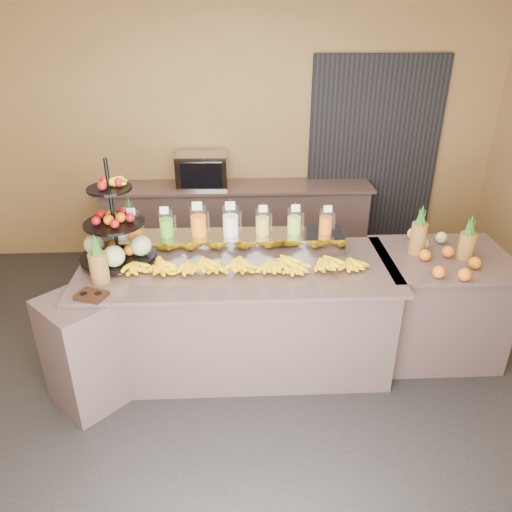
{
  "coord_description": "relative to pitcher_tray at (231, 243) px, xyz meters",
  "views": [
    {
      "loc": [
        -0.01,
        -3.16,
        2.79
      ],
      "look_at": [
        0.14,
        0.3,
        1.02
      ],
      "focal_mm": 35.0,
      "sensor_mm": 36.0,
      "label": 1
    }
  ],
  "objects": [
    {
      "name": "buffet_counter",
      "position": [
        -0.07,
        -0.32,
        -0.54
      ],
      "size": [
        2.75,
        1.25,
        0.93
      ],
      "color": "#856360",
      "rests_on": "ground"
    },
    {
      "name": "juice_pitcher_green",
      "position": [
        -0.52,
        -0.0,
        0.17
      ],
      "size": [
        0.12,
        0.12,
        0.28
      ],
      "color": "silver",
      "rests_on": "pitcher_tray"
    },
    {
      "name": "oven_warmer",
      "position": [
        -0.32,
        1.67,
        0.11
      ],
      "size": [
        0.57,
        0.41,
        0.37
      ],
      "primitive_type": "cube",
      "rotation": [
        0.0,
        0.0,
        -0.03
      ],
      "color": "gray",
      "rests_on": "back_ledge"
    },
    {
      "name": "juice_pitcher_lemon",
      "position": [
        0.26,
        -0.0,
        0.17
      ],
      "size": [
        0.12,
        0.12,
        0.28
      ],
      "color": "silver",
      "rests_on": "pitcher_tray"
    },
    {
      "name": "banana_heap",
      "position": [
        0.09,
        -0.33,
        -0.01
      ],
      "size": [
        1.91,
        0.17,
        0.16
      ],
      "color": "yellow",
      "rests_on": "buffet_counter"
    },
    {
      "name": "back_ledge",
      "position": [
        0.05,
        1.67,
        -0.54
      ],
      "size": [
        3.1,
        0.55,
        0.93
      ],
      "color": "#856360",
      "rests_on": "ground"
    },
    {
      "name": "right_counter",
      "position": [
        1.75,
        -0.18,
        -0.54
      ],
      "size": [
        1.08,
        0.88,
        0.93
      ],
      "color": "#856360",
      "rests_on": "ground"
    },
    {
      "name": "ground",
      "position": [
        0.05,
        -0.58,
        -1.01
      ],
      "size": [
        6.0,
        6.0,
        0.0
      ],
      "primitive_type": "plane",
      "color": "black",
      "rests_on": "ground"
    },
    {
      "name": "pineapple_left_a",
      "position": [
        -0.97,
        -0.47,
        0.07
      ],
      "size": [
        0.14,
        0.14,
        0.39
      ],
      "rotation": [
        0.0,
        0.0,
        0.03
      ],
      "color": "brown",
      "rests_on": "buffet_counter"
    },
    {
      "name": "juice_pitcher_orange_c",
      "position": [
        0.78,
        -0.0,
        0.17
      ],
      "size": [
        0.11,
        0.12,
        0.27
      ],
      "color": "silver",
      "rests_on": "pitcher_tray"
    },
    {
      "name": "pineapple_left_b",
      "position": [
        -0.85,
        0.21,
        0.08
      ],
      "size": [
        0.14,
        0.14,
        0.41
      ],
      "rotation": [
        0.0,
        0.0,
        0.13
      ],
      "color": "brown",
      "rests_on": "buffet_counter"
    },
    {
      "name": "condiment_caddy",
      "position": [
        -0.98,
        -0.69,
        -0.06
      ],
      "size": [
        0.24,
        0.21,
        0.03
      ],
      "primitive_type": "cube",
      "rotation": [
        0.0,
        0.0,
        -0.36
      ],
      "color": "black",
      "rests_on": "buffet_counter"
    },
    {
      "name": "fruit_stand",
      "position": [
        -0.86,
        -0.14,
        0.14
      ],
      "size": [
        0.65,
        0.65,
        0.84
      ],
      "rotation": [
        0.0,
        0.0,
        0.08
      ],
      "color": "black",
      "rests_on": "buffet_counter"
    },
    {
      "name": "juice_pitcher_orange_b",
      "position": [
        -0.26,
        -0.0,
        0.18
      ],
      "size": [
        0.13,
        0.14,
        0.32
      ],
      "color": "silver",
      "rests_on": "pitcher_tray"
    },
    {
      "name": "juice_pitcher_orange_a",
      "position": [
        -0.78,
        -0.0,
        0.17
      ],
      "size": [
        0.11,
        0.12,
        0.28
      ],
      "color": "silver",
      "rests_on": "pitcher_tray"
    },
    {
      "name": "right_fruit_pile",
      "position": [
        1.69,
        -0.27,
        0.01
      ],
      "size": [
        0.5,
        0.48,
        0.26
      ],
      "color": "brown",
      "rests_on": "right_counter"
    },
    {
      "name": "juice_pitcher_milk",
      "position": [
        -0.0,
        -0.0,
        0.18
      ],
      "size": [
        0.13,
        0.14,
        0.32
      ],
      "color": "silver",
      "rests_on": "pitcher_tray"
    },
    {
      "name": "juice_pitcher_lime",
      "position": [
        0.52,
        -0.0,
        0.17
      ],
      "size": [
        0.12,
        0.12,
        0.28
      ],
      "color": "silver",
      "rests_on": "pitcher_tray"
    },
    {
      "name": "pitcher_tray",
      "position": [
        0.0,
        0.0,
        0.0
      ],
      "size": [
        1.85,
        0.3,
        0.15
      ],
      "primitive_type": "cube",
      "color": "gray",
      "rests_on": "buffet_counter"
    },
    {
      "name": "room_envelope",
      "position": [
        0.24,
        0.21,
        0.87
      ],
      "size": [
        6.04,
        5.02,
        2.82
      ],
      "color": "olive",
      "rests_on": "ground"
    }
  ]
}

